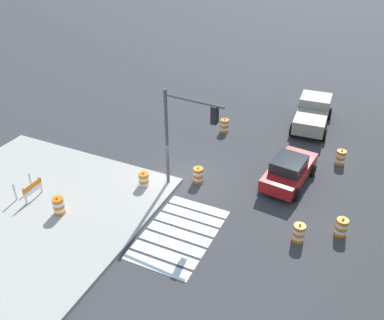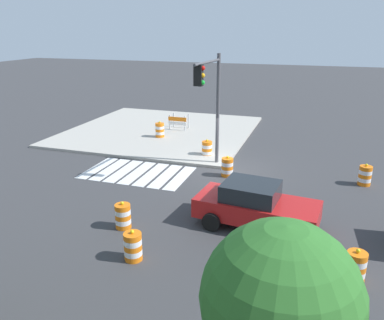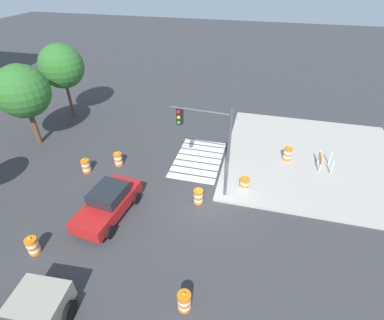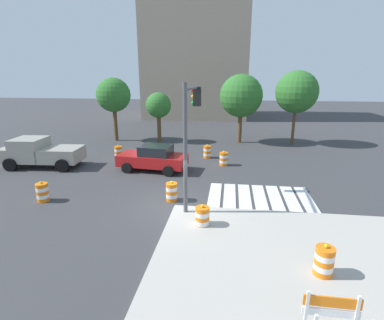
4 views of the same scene
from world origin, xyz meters
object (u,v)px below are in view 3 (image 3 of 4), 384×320
at_px(traffic_barrel_far_curb, 184,301).
at_px(traffic_barrel_near_corner, 118,159).
at_px(traffic_barrel_on_sidewalk, 287,154).
at_px(street_tree_corner_lot, 61,66).
at_px(traffic_barrel_crosswalk_end, 198,196).
at_px(traffic_barrel_median_far, 86,166).
at_px(sports_car, 108,203).
at_px(construction_barricade, 323,160).
at_px(street_tree_streetside_near, 23,92).
at_px(traffic_barrel_median_near, 33,246).
at_px(traffic_light_pole, 208,137).
at_px(traffic_barrel_lane_center, 244,184).

bearing_deg(traffic_barrel_far_curb, traffic_barrel_near_corner, 39.51).
bearing_deg(traffic_barrel_on_sidewalk, street_tree_corner_lot, 82.14).
distance_m(traffic_barrel_crosswalk_end, traffic_barrel_median_far, 7.95).
height_order(sports_car, construction_barricade, sports_car).
xyz_separation_m(construction_barricade, street_tree_streetside_near, (-1.64, 20.63, 3.39)).
bearing_deg(traffic_barrel_crosswalk_end, construction_barricade, -54.44).
bearing_deg(traffic_barrel_crosswalk_end, traffic_barrel_far_curb, -172.03).
distance_m(sports_car, traffic_barrel_median_far, 4.62).
relative_size(traffic_barrel_near_corner, traffic_barrel_far_curb, 1.00).
relative_size(traffic_barrel_median_near, street_tree_streetside_near, 0.17).
bearing_deg(traffic_light_pole, sports_car, 122.27).
relative_size(traffic_barrel_median_near, construction_barricade, 0.78).
relative_size(sports_car, traffic_light_pole, 0.81).
xyz_separation_m(traffic_barrel_lane_center, street_tree_corner_lot, (6.42, 15.84, 4.03)).
distance_m(construction_barricade, street_tree_streetside_near, 20.97).
xyz_separation_m(traffic_barrel_near_corner, traffic_barrel_far_curb, (-8.52, -7.03, 0.00)).
xyz_separation_m(traffic_barrel_lane_center, street_tree_streetside_near, (1.80, 15.86, 3.66)).
xyz_separation_m(traffic_barrel_near_corner, construction_barricade, (2.84, -13.40, 0.27)).
bearing_deg(traffic_light_pole, traffic_barrel_median_far, 89.04).
height_order(traffic_barrel_crosswalk_end, traffic_barrel_on_sidewalk, traffic_barrel_on_sidewalk).
relative_size(traffic_barrel_crosswalk_end, construction_barricade, 0.78).
distance_m(traffic_barrel_median_near, traffic_light_pole, 10.13).
xyz_separation_m(traffic_barrel_lane_center, traffic_barrel_on_sidewalk, (3.88, -2.56, 0.15)).
distance_m(traffic_barrel_median_far, traffic_light_pole, 8.85).
distance_m(sports_car, traffic_barrel_crosswalk_end, 5.02).
height_order(traffic_barrel_far_curb, street_tree_streetside_near, street_tree_streetside_near).
relative_size(sports_car, traffic_barrel_median_near, 4.38).
bearing_deg(traffic_barrel_lane_center, street_tree_corner_lot, 67.94).
relative_size(traffic_barrel_far_curb, traffic_barrel_on_sidewalk, 1.00).
xyz_separation_m(traffic_barrel_on_sidewalk, street_tree_streetside_near, (-2.08, 18.42, 3.51)).
xyz_separation_m(traffic_barrel_median_far, traffic_barrel_on_sidewalk, (4.52, -12.90, 0.15)).
height_order(traffic_barrel_far_curb, construction_barricade, construction_barricade).
distance_m(traffic_barrel_crosswalk_end, traffic_barrel_on_sidewalk, 7.54).
bearing_deg(sports_car, traffic_barrel_median_near, 144.33).
height_order(traffic_barrel_median_near, street_tree_streetside_near, street_tree_streetside_near).
distance_m(traffic_light_pole, street_tree_streetside_near, 13.91).
bearing_deg(construction_barricade, traffic_barrel_median_far, 105.13).
height_order(sports_car, traffic_barrel_median_far, sports_car).
xyz_separation_m(traffic_barrel_crosswalk_end, traffic_barrel_lane_center, (1.73, -2.47, 0.00)).
bearing_deg(street_tree_corner_lot, traffic_barrel_far_curb, -135.21).
height_order(traffic_barrel_near_corner, street_tree_streetside_near, street_tree_streetside_near).
relative_size(traffic_barrel_median_near, traffic_barrel_far_curb, 1.00).
bearing_deg(sports_car, street_tree_corner_lot, 40.73).
relative_size(traffic_barrel_on_sidewalk, street_tree_streetside_near, 0.17).
height_order(sports_car, traffic_barrel_on_sidewalk, sports_car).
bearing_deg(street_tree_corner_lot, traffic_barrel_on_sidewalk, -97.86).
bearing_deg(street_tree_streetside_near, traffic_barrel_lane_center, -96.49).
bearing_deg(traffic_barrel_median_far, traffic_barrel_lane_center, -86.44).
bearing_deg(traffic_barrel_lane_center, traffic_barrel_median_far, 93.56).
bearing_deg(traffic_barrel_median_near, traffic_light_pole, -48.68).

